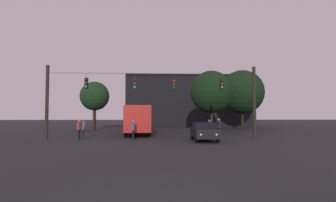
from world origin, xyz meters
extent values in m
plane|color=black|center=(0.00, 24.50, 0.00)|extent=(168.00, 168.00, 0.00)
cylinder|color=black|center=(-8.97, 16.59, 3.18)|extent=(0.28, 0.28, 6.36)
cylinder|color=black|center=(8.97, 16.59, 3.18)|extent=(0.28, 0.28, 6.36)
cylinder|color=black|center=(0.00, 16.59, 5.71)|extent=(17.93, 0.02, 0.02)
cylinder|color=black|center=(-5.68, 16.59, 5.49)|extent=(0.03, 0.03, 0.40)
cube|color=black|center=(-5.68, 16.59, 4.81)|extent=(0.26, 0.32, 0.95)
sphere|color=#510A0A|center=(-5.68, 16.41, 5.11)|extent=(0.20, 0.20, 0.20)
sphere|color=#5B3D0C|center=(-5.68, 16.41, 4.81)|extent=(0.20, 0.20, 0.20)
sphere|color=#1EE04C|center=(-5.68, 16.41, 4.51)|extent=(0.20, 0.20, 0.20)
cylinder|color=black|center=(-1.53, 16.59, 5.47)|extent=(0.03, 0.03, 0.44)
cube|color=black|center=(-1.53, 16.59, 4.78)|extent=(0.26, 0.32, 0.95)
sphere|color=#510A0A|center=(-1.53, 16.41, 5.08)|extent=(0.20, 0.20, 0.20)
sphere|color=#5B3D0C|center=(-1.53, 16.41, 4.78)|extent=(0.20, 0.20, 0.20)
sphere|color=#1EE04C|center=(-1.53, 16.41, 4.48)|extent=(0.20, 0.20, 0.20)
cylinder|color=black|center=(1.87, 16.59, 5.44)|extent=(0.03, 0.03, 0.50)
cube|color=black|center=(1.87, 16.59, 4.72)|extent=(0.26, 0.32, 0.95)
sphere|color=red|center=(1.87, 16.41, 5.02)|extent=(0.20, 0.20, 0.20)
sphere|color=#5B3D0C|center=(1.87, 16.41, 4.72)|extent=(0.20, 0.20, 0.20)
sphere|color=#0C4219|center=(1.87, 16.41, 4.42)|extent=(0.20, 0.20, 0.20)
cylinder|color=black|center=(6.06, 16.59, 5.49)|extent=(0.03, 0.03, 0.41)
cube|color=black|center=(6.06, 16.59, 4.81)|extent=(0.26, 0.32, 0.95)
sphere|color=#510A0A|center=(6.06, 16.41, 5.11)|extent=(0.20, 0.20, 0.20)
sphere|color=#5B3D0C|center=(6.06, 16.41, 4.81)|extent=(0.20, 0.20, 0.20)
sphere|color=#1EE04C|center=(6.06, 16.41, 4.51)|extent=(0.20, 0.20, 0.20)
cube|color=#B21E19|center=(-1.75, 23.07, 1.75)|extent=(3.30, 11.15, 2.50)
cube|color=black|center=(-1.75, 23.07, 2.36)|extent=(3.29, 10.50, 0.70)
cylinder|color=black|center=(-3.15, 26.94, 0.50)|extent=(0.35, 1.02, 1.00)
cylinder|color=black|center=(-0.94, 27.10, 0.50)|extent=(0.35, 1.02, 1.00)
cylinder|color=black|center=(-2.70, 20.80, 0.50)|extent=(0.35, 1.02, 1.00)
cylinder|color=black|center=(-0.49, 20.96, 0.50)|extent=(0.35, 1.02, 1.00)
cylinder|color=black|center=(-2.56, 18.82, 0.50)|extent=(0.35, 1.02, 1.00)
cylinder|color=black|center=(-0.34, 18.98, 0.50)|extent=(0.35, 1.02, 1.00)
cube|color=beige|center=(-1.99, 26.36, 2.36)|extent=(2.61, 0.98, 0.56)
cube|color=beige|center=(-1.55, 20.33, 2.36)|extent=(2.61, 0.98, 0.56)
cube|color=black|center=(4.21, 14.99, 0.66)|extent=(1.87, 4.33, 0.68)
cube|color=black|center=(4.22, 15.14, 1.26)|extent=(1.62, 2.35, 0.52)
cylinder|color=black|center=(4.98, 13.56, 0.32)|extent=(0.23, 0.64, 0.64)
cylinder|color=black|center=(3.40, 13.59, 0.32)|extent=(0.23, 0.64, 0.64)
cylinder|color=black|center=(5.03, 16.40, 0.32)|extent=(0.23, 0.64, 0.64)
cylinder|color=black|center=(3.45, 16.42, 0.32)|extent=(0.23, 0.64, 0.64)
sphere|color=white|center=(4.75, 12.88, 0.66)|extent=(0.18, 0.18, 0.18)
sphere|color=white|center=(3.60, 12.90, 0.66)|extent=(0.18, 0.18, 0.18)
cylinder|color=black|center=(-1.62, 16.38, 0.41)|extent=(0.14, 0.14, 0.83)
cylinder|color=black|center=(-1.62, 16.22, 0.41)|extent=(0.14, 0.14, 0.83)
cube|color=#2D4C7F|center=(-1.62, 16.30, 1.13)|extent=(0.24, 0.36, 0.62)
sphere|color=#8C6B51|center=(-1.62, 16.30, 1.56)|extent=(0.22, 0.22, 0.22)
cylinder|color=black|center=(6.37, 18.92, 0.43)|extent=(0.14, 0.14, 0.87)
cylinder|color=black|center=(6.33, 19.08, 0.43)|extent=(0.14, 0.14, 0.87)
cube|color=black|center=(6.35, 19.00, 1.19)|extent=(0.31, 0.40, 0.65)
sphere|color=#8C6B51|center=(6.35, 19.00, 1.63)|extent=(0.23, 0.23, 0.23)
cylinder|color=black|center=(-6.34, 18.41, 0.38)|extent=(0.14, 0.14, 0.77)
cylinder|color=black|center=(-6.30, 18.26, 0.38)|extent=(0.14, 0.14, 0.77)
cube|color=#4C4C56|center=(-6.32, 18.33, 1.06)|extent=(0.33, 0.41, 0.58)
sphere|color=#8C6B51|center=(-6.32, 18.33, 1.45)|extent=(0.21, 0.21, 0.21)
cylinder|color=black|center=(-6.19, 16.58, 0.43)|extent=(0.14, 0.14, 0.85)
cylinder|color=black|center=(-6.23, 16.42, 0.43)|extent=(0.14, 0.14, 0.85)
cube|color=maroon|center=(-6.21, 16.50, 1.17)|extent=(0.33, 0.41, 0.64)
sphere|color=#8C6B51|center=(-6.21, 16.50, 1.61)|extent=(0.23, 0.23, 0.23)
cylinder|color=black|center=(5.80, 20.85, 0.40)|extent=(0.14, 0.14, 0.80)
cylinder|color=black|center=(5.77, 20.69, 0.40)|extent=(0.14, 0.14, 0.80)
cube|color=silver|center=(5.79, 20.77, 1.10)|extent=(0.30, 0.40, 0.60)
sphere|color=#8C6B51|center=(5.79, 20.77, 1.51)|extent=(0.22, 0.22, 0.22)
cube|color=black|center=(6.13, 44.73, 4.19)|extent=(21.64, 13.75, 8.37)
cube|color=black|center=(6.13, 44.73, 8.62)|extent=(21.64, 13.75, 0.50)
cylinder|color=black|center=(-8.23, 31.44, 1.66)|extent=(0.43, 0.43, 3.31)
sphere|color=black|center=(-8.23, 31.44, 4.73)|extent=(4.04, 4.04, 4.04)
cylinder|color=#2D2116|center=(6.89, 25.14, 1.54)|extent=(0.36, 0.36, 3.07)
sphere|color=black|center=(6.89, 25.14, 4.84)|extent=(5.05, 5.05, 5.05)
cylinder|color=black|center=(12.85, 32.12, 1.60)|extent=(0.40, 0.40, 3.20)
sphere|color=black|center=(12.85, 32.12, 5.43)|extent=(6.36, 6.36, 6.36)
camera|label=1|loc=(0.30, -7.19, 2.12)|focal=29.38mm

